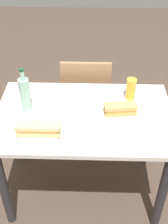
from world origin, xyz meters
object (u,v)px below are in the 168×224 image
Objects in this scene: beer_glass at (131,89)px; chair_far at (86,96)px; plate_far at (120,114)px; dining_table at (84,129)px; water_bottle at (25,94)px; knife_far at (117,108)px; olive_bowl at (88,125)px; baguette_sandwich_near at (38,129)px; baguette_sandwich_far at (120,109)px; plate_near at (39,134)px; knife_near at (38,127)px.

chair_far is at bearing 129.89° from beer_glass.
plate_far is 1.56× the size of beer_glass.
dining_table is 3.76× the size of water_bottle.
chair_far is at bearing 54.04° from water_bottle.
knife_far is 2.13× the size of olive_bowl.
baguette_sandwich_near reaches higher than plate_far.
olive_bowl is at bearing -87.71° from chair_far.
plate_far is 1.12× the size of baguette_sandwich_far.
plate_far is 0.04m from baguette_sandwich_far.
olive_bowl is at bearing -22.19° from water_bottle.
water_bottle is (-0.59, 0.05, 0.07)m from baguette_sandwich_far.
beer_glass is at bearing 34.51° from plate_near.
dining_table is 13.34× the size of olive_bowl.
baguette_sandwich_far is (0.23, -0.00, 0.17)m from dining_table.
chair_far is at bearing 71.21° from baguette_sandwich_near.
plate_near and plate_far have the same top height.
plate_far is 1.29× the size of knife_far.
water_bottle reaches higher than knife_far.
plate_far is 0.23m from olive_bowl.
plate_far is (0.49, 0.14, -0.01)m from knife_near.
chair_far is 4.11× the size of baguette_sandwich_far.
chair_far is 4.75× the size of knife_near.
beer_glass is at bearing 54.55° from knife_far.
knife_near is 0.51m from plate_far.
olive_bowl reaches higher than plate_near.
water_bottle reaches higher than plate_far.
water_bottle is 3.55× the size of olive_bowl.
knife_near is 0.60× the size of water_bottle.
water_bottle is 0.69m from beer_glass.
chair_far reaches higher than baguette_sandwich_near.
water_bottle is (-0.58, -0.00, 0.10)m from knife_far.
knife_far is at bearing 28.17° from plate_near.
dining_table is at bearing 28.57° from knife_near.
olive_bowl reaches higher than dining_table.
baguette_sandwich_near is 0.28m from water_bottle.
chair_far reaches higher than olive_bowl.
plate_far is 0.05m from knife_far.
plate_near is (-0.26, -0.20, 0.13)m from dining_table.
dining_table is at bearing -89.98° from chair_far.
knife_far is at bearing 22.21° from knife_near.
baguette_sandwich_near reaches higher than knife_near.
dining_table is 4.87× the size of plate_far.
water_bottle reaches higher than baguette_sandwich_far.
knife_near is at bearing -151.43° from dining_table.
baguette_sandwich_far is (0.00, 0.00, 0.04)m from plate_far.
baguette_sandwich_far is at bearing 22.30° from baguette_sandwich_near.
baguette_sandwich_far is at bearing -0.66° from dining_table.
water_bottle reaches higher than dining_table.
chair_far reaches higher than plate_far.
knife_near is 0.86× the size of baguette_sandwich_far.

